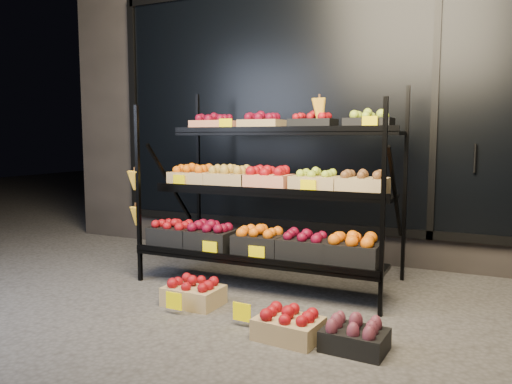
% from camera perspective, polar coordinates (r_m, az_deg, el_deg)
% --- Properties ---
extents(ground, '(24.00, 24.00, 0.00)m').
position_cam_1_polar(ground, '(3.81, -2.25, -12.59)').
color(ground, '#514F4C').
rests_on(ground, ground).
extents(building, '(6.00, 2.08, 3.50)m').
position_cam_1_polar(building, '(6.05, 9.18, 11.08)').
color(building, '#2D2826').
rests_on(building, ground).
extents(display_rack, '(2.18, 1.02, 1.68)m').
position_cam_1_polar(display_rack, '(4.18, 1.34, 0.16)').
color(display_rack, black).
rests_on(display_rack, ground).
extents(tag_floor_a, '(0.13, 0.01, 0.12)m').
position_cam_1_polar(tag_floor_a, '(3.61, -9.36, -12.78)').
color(tag_floor_a, '#EED600').
rests_on(tag_floor_a, ground).
extents(tag_floor_b, '(0.13, 0.01, 0.12)m').
position_cam_1_polar(tag_floor_b, '(3.35, -1.64, -14.20)').
color(tag_floor_b, '#EED600').
rests_on(tag_floor_b, ground).
extents(floor_crate_left, '(0.41, 0.31, 0.20)m').
position_cam_1_polar(floor_crate_left, '(3.78, -7.14, -11.28)').
color(floor_crate_left, tan).
rests_on(floor_crate_left, ground).
extents(floor_crate_midright, '(0.42, 0.32, 0.20)m').
position_cam_1_polar(floor_crate_midright, '(3.16, 3.74, -14.87)').
color(floor_crate_midright, tan).
rests_on(floor_crate_midright, ground).
extents(floor_crate_right, '(0.38, 0.29, 0.19)m').
position_cam_1_polar(floor_crate_right, '(3.06, 11.21, -15.81)').
color(floor_crate_right, black).
rests_on(floor_crate_right, ground).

